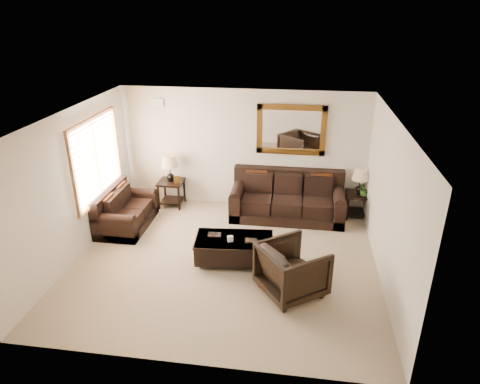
% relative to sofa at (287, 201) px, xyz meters
% --- Properties ---
extents(room, '(5.51, 5.01, 2.71)m').
position_rel_sofa_xyz_m(room, '(-1.05, -2.02, 0.99)').
color(room, gray).
rests_on(room, ground).
extents(window, '(0.07, 1.96, 1.66)m').
position_rel_sofa_xyz_m(window, '(-3.75, -1.12, 1.19)').
color(window, white).
rests_on(window, room).
extents(mirror, '(1.50, 0.06, 1.10)m').
position_rel_sofa_xyz_m(mirror, '(0.00, 0.45, 1.49)').
color(mirror, '#4E320F').
rests_on(mirror, room).
extents(air_vent, '(0.25, 0.02, 0.18)m').
position_rel_sofa_xyz_m(air_vent, '(-2.95, 0.46, 1.99)').
color(air_vent, '#999999').
rests_on(air_vent, room).
extents(sofa, '(2.45, 1.06, 1.00)m').
position_rel_sofa_xyz_m(sofa, '(0.00, 0.00, 0.00)').
color(sofa, black).
rests_on(sofa, room).
extents(loveseat, '(0.89, 1.50, 0.84)m').
position_rel_sofa_xyz_m(loveseat, '(-3.39, -0.98, -0.05)').
color(loveseat, black).
rests_on(loveseat, room).
extents(end_table_left, '(0.56, 0.56, 1.23)m').
position_rel_sofa_xyz_m(end_table_left, '(-2.69, 0.16, 0.44)').
color(end_table_left, black).
rests_on(end_table_left, room).
extents(end_table_right, '(0.51, 0.51, 1.13)m').
position_rel_sofa_xyz_m(end_table_right, '(1.53, 0.19, 0.37)').
color(end_table_right, black).
rests_on(end_table_right, room).
extents(coffee_table, '(1.46, 0.87, 0.59)m').
position_rel_sofa_xyz_m(coffee_table, '(-0.88, -2.00, -0.07)').
color(coffee_table, black).
rests_on(coffee_table, room).
extents(armchair, '(1.25, 1.26, 0.95)m').
position_rel_sofa_xyz_m(armchair, '(0.19, -2.78, 0.11)').
color(armchair, black).
rests_on(armchair, floor).
extents(potted_plant, '(0.35, 0.37, 0.24)m').
position_rel_sofa_xyz_m(potted_plant, '(1.64, 0.09, 0.31)').
color(potted_plant, '#2D5C1F').
rests_on(potted_plant, end_table_right).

